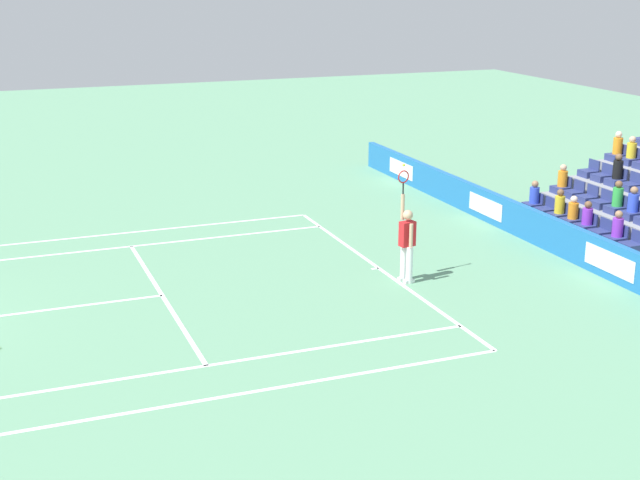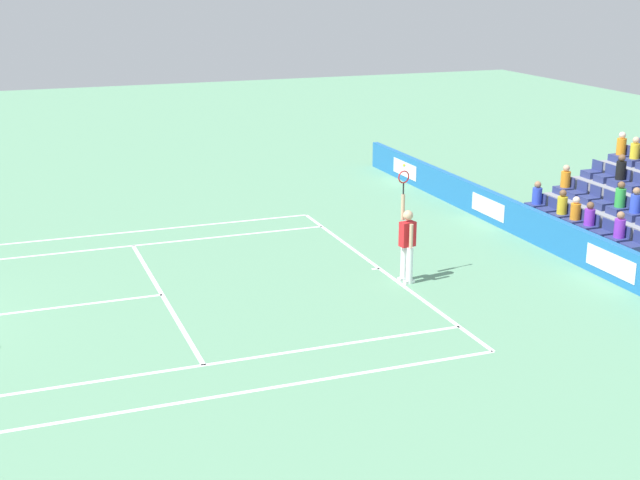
{
  "view_description": "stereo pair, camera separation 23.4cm",
  "coord_description": "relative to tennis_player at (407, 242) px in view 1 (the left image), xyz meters",
  "views": [
    {
      "loc": [
        -19.41,
        -2.79,
        7.18
      ],
      "look_at": [
        -0.58,
        -10.08,
        1.1
      ],
      "focal_mm": 50.33,
      "sensor_mm": 36.0,
      "label": 1
    },
    {
      "loc": [
        -19.49,
        -3.01,
        7.18
      ],
      "look_at": [
        -0.58,
        -10.08,
        1.1
      ],
      "focal_mm": 50.33,
      "sensor_mm": 36.0,
      "label": 2
    }
  ],
  "objects": [
    {
      "name": "line_baseline",
      "position": [
        1.14,
        0.19,
        -0.99
      ],
      "size": [
        10.97,
        0.1,
        0.01
      ],
      "primitive_type": "cube",
      "color": "white",
      "rests_on": "ground"
    },
    {
      "name": "line_service",
      "position": [
        1.14,
        5.68,
        -0.99
      ],
      "size": [
        8.23,
        0.1,
        0.01
      ],
      "primitive_type": "cube",
      "color": "white",
      "rests_on": "ground"
    },
    {
      "name": "line_centre_service",
      "position": [
        1.14,
        8.88,
        -0.99
      ],
      "size": [
        0.1,
        6.4,
        0.01
      ],
      "primitive_type": "cube",
      "color": "white",
      "rests_on": "ground"
    },
    {
      "name": "line_singles_sideline_left",
      "position": [
        5.26,
        6.13,
        -0.99
      ],
      "size": [
        0.1,
        11.89,
        0.01
      ],
      "primitive_type": "cube",
      "color": "white",
      "rests_on": "ground"
    },
    {
      "name": "line_singles_sideline_right",
      "position": [
        -2.97,
        6.13,
        -0.99
      ],
      "size": [
        0.1,
        11.89,
        0.01
      ],
      "primitive_type": "cube",
      "color": "white",
      "rests_on": "ground"
    },
    {
      "name": "line_doubles_sideline_left",
      "position": [
        6.63,
        6.13,
        -0.99
      ],
      "size": [
        0.1,
        11.89,
        0.01
      ],
      "primitive_type": "cube",
      "color": "white",
      "rests_on": "ground"
    },
    {
      "name": "line_doubles_sideline_right",
      "position": [
        -4.34,
        6.13,
        -0.99
      ],
      "size": [
        0.1,
        11.89,
        0.01
      ],
      "primitive_type": "cube",
      "color": "white",
      "rests_on": "ground"
    },
    {
      "name": "line_centre_mark",
      "position": [
        1.14,
        0.29,
        -0.99
      ],
      "size": [
        0.1,
        0.2,
        0.01
      ],
      "primitive_type": "cube",
      "color": "white",
      "rests_on": "ground"
    },
    {
      "name": "sponsor_barrier",
      "position": [
        1.14,
        -4.7,
        -0.53
      ],
      "size": [
        22.67,
        0.22,
        0.93
      ],
      "color": "#1E66AD",
      "rests_on": "ground"
    },
    {
      "name": "tennis_player",
      "position": [
        0.0,
        0.0,
        0.0
      ],
      "size": [
        0.53,
        0.39,
        2.85
      ],
      "color": "white",
      "rests_on": "ground"
    }
  ]
}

